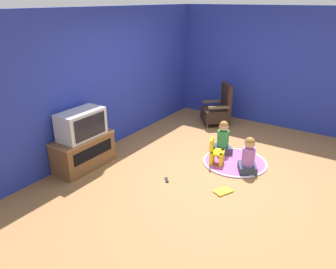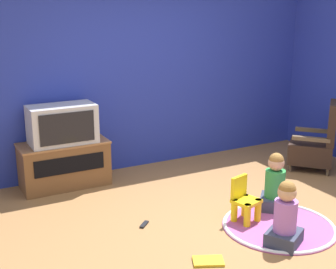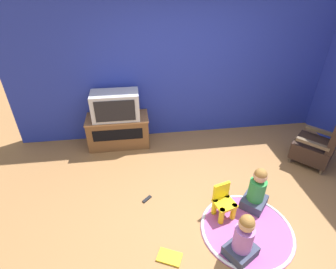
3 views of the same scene
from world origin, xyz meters
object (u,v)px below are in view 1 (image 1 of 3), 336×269
television (81,124)px  remote_control (167,180)px  child_watching_left (223,139)px  black_armchair (218,110)px  yellow_kid_chair (216,154)px  book (223,191)px  child_watching_center (248,157)px  tv_cabinet (84,151)px

television → remote_control: size_ratio=5.62×
child_watching_left → remote_control: child_watching_left is taller
television → black_armchair: (3.18, -0.98, -0.44)m
television → child_watching_left: 2.57m
black_armchair → yellow_kid_chair: 2.02m
black_armchair → yellow_kid_chair: size_ratio=1.98×
remote_control → book: bearing=-120.8°
television → book: 2.53m
black_armchair → child_watching_center: 2.30m
tv_cabinet → child_watching_center: (1.38, -2.43, -0.01)m
black_armchair → remote_control: bearing=-32.9°
tv_cabinet → child_watching_left: (1.83, -1.76, -0.01)m
remote_control → child_watching_left: bearing=-54.9°
yellow_kid_chair → remote_control: (-0.96, 0.40, -0.19)m
child_watching_center → black_armchair: bearing=8.6°
child_watching_left → child_watching_center: bearing=-170.0°
book → remote_control: size_ratio=2.24×
book → child_watching_center: bearing=-159.9°
tv_cabinet → child_watching_center: 2.79m
tv_cabinet → book: size_ratio=3.41×
child_watching_left → book: (-1.24, -0.60, -0.27)m
television → child_watching_left: bearing=-43.6°
child_watching_left → book: size_ratio=2.06×
yellow_kid_chair → remote_control: 1.06m
remote_control → black_armchair: bearing=-33.5°
tv_cabinet → television: bearing=-90.0°
book → television: bearing=-50.7°
television → black_armchair: television is taller
tv_cabinet → television: television is taller
television → remote_control: television is taller
tv_cabinet → remote_control: bearing=-74.6°
tv_cabinet → remote_control: 1.53m
yellow_kid_chair → child_watching_left: (0.47, 0.09, 0.08)m
black_armchair → book: black_armchair is taller
child_watching_center → book: 0.84m
tv_cabinet → television: (0.00, -0.02, 0.50)m
child_watching_left → tv_cabinet: bearing=89.7°
remote_control → child_watching_center: bearing=-87.5°
tv_cabinet → remote_control: tv_cabinet is taller
television → book: television is taller
tv_cabinet → child_watching_center: child_watching_center is taller
child_watching_left → remote_control: bearing=121.5°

